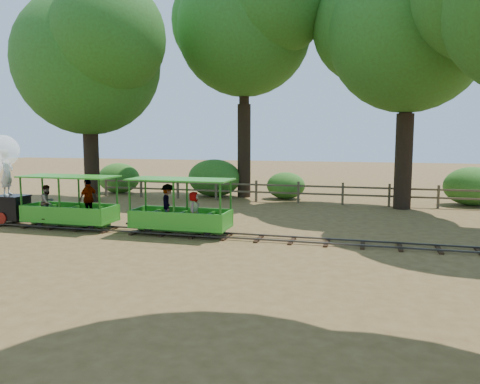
# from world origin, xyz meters

# --- Properties ---
(ground) EXTENTS (90.00, 90.00, 0.00)m
(ground) POSITION_xyz_m (0.00, 0.00, 0.00)
(ground) COLOR olive
(ground) RESTS_ON ground
(track) EXTENTS (22.00, 1.00, 0.10)m
(track) POSITION_xyz_m (0.00, 0.00, 0.07)
(track) COLOR #3F3D3A
(track) RESTS_ON ground
(carriage_front) EXTENTS (3.20, 1.31, 1.67)m
(carriage_front) POSITION_xyz_m (-5.44, -0.03, 0.77)
(carriage_front) COLOR green
(carriage_front) RESTS_ON track
(carriage_rear) EXTENTS (3.20, 1.41, 1.67)m
(carriage_rear) POSITION_xyz_m (-1.59, 0.06, 0.75)
(carriage_rear) COLOR green
(carriage_rear) RESTS_ON track
(oak_nw) EXTENTS (8.29, 7.30, 9.77)m
(oak_nw) POSITION_xyz_m (-8.53, 6.09, 6.79)
(oak_nw) COLOR #2D2116
(oak_nw) RESTS_ON ground
(oak_nc) EXTENTS (8.26, 7.27, 11.62)m
(oak_nc) POSITION_xyz_m (-2.03, 9.59, 8.65)
(oak_nc) COLOR #2D2116
(oak_nc) RESTS_ON ground
(oak_ne) EXTENTS (8.13, 7.16, 10.53)m
(oak_ne) POSITION_xyz_m (5.47, 7.59, 7.61)
(oak_ne) COLOR #2D2116
(oak_ne) RESTS_ON ground
(fence) EXTENTS (18.10, 0.10, 1.00)m
(fence) POSITION_xyz_m (0.00, 8.00, 0.58)
(fence) COLOR brown
(fence) RESTS_ON ground
(shrub_west) EXTENTS (2.35, 1.81, 1.63)m
(shrub_west) POSITION_xyz_m (-9.00, 9.30, 0.81)
(shrub_west) COLOR #2D6B1E
(shrub_west) RESTS_ON ground
(shrub_mid_w) EXTENTS (2.75, 2.11, 1.90)m
(shrub_mid_w) POSITION_xyz_m (-3.52, 9.30, 0.95)
(shrub_mid_w) COLOR #2D6B1E
(shrub_mid_w) RESTS_ON ground
(shrub_mid_e) EXTENTS (1.90, 1.46, 1.31)m
(shrub_mid_e) POSITION_xyz_m (0.19, 9.30, 0.66)
(shrub_mid_e) COLOR #2D6B1E
(shrub_mid_e) RESTS_ON ground
(shrub_east) EXTENTS (2.48, 1.91, 1.72)m
(shrub_east) POSITION_xyz_m (8.57, 9.30, 0.86)
(shrub_east) COLOR #2D6B1E
(shrub_east) RESTS_ON ground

